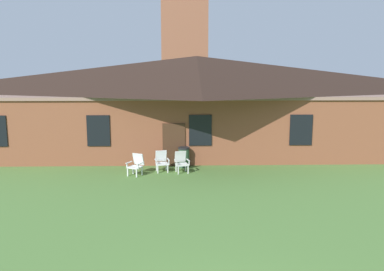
{
  "coord_description": "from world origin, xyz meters",
  "views": [
    {
      "loc": [
        -0.91,
        -6.04,
        4.74
      ],
      "look_at": [
        -0.53,
        8.16,
        2.34
      ],
      "focal_mm": 37.52,
      "sensor_mm": 36.0,
      "label": 1
    }
  ],
  "objects": [
    {
      "name": "lawn_chair_left_end",
      "position": [
        -0.93,
        11.91,
        0.5
      ],
      "size": [
        0.73,
        0.78,
        0.96
      ],
      "color": "silver",
      "rests_on": "ground"
    },
    {
      "name": "trash_bin",
      "position": [
        -0.8,
        12.84,
        0.5
      ],
      "size": [
        0.56,
        0.56,
        0.98
      ],
      "color": "#335638",
      "rests_on": "ground"
    },
    {
      "name": "lawn_chair_near_door",
      "position": [
        -1.84,
        12.08,
        0.5
      ],
      "size": [
        0.72,
        0.76,
        0.96
      ],
      "color": "white",
      "rests_on": "ground"
    },
    {
      "name": "brick_building",
      "position": [
        -0.0,
        18.14,
        2.77
      ],
      "size": [
        25.55,
        10.4,
        5.44
      ],
      "color": "brown",
      "rests_on": "ground"
    },
    {
      "name": "lawn_chair_by_porch",
      "position": [
        -2.94,
        11.46,
        0.5
      ],
      "size": [
        0.81,
        0.85,
        0.96
      ],
      "color": "white",
      "rests_on": "ground"
    },
    {
      "name": "dome_tower",
      "position": [
        -0.55,
        38.19,
        9.24
      ],
      "size": [
        5.18,
        5.18,
        20.13
      ],
      "color": "#93563D",
      "rests_on": "ground"
    }
  ]
}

